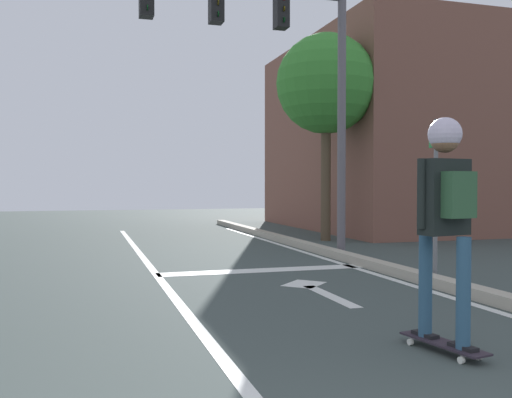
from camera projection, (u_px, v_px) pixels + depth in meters
The scene contains 12 objects.
lane_line_center at pixel (173, 296), 6.80m from camera, with size 0.12×20.00×0.01m, color silver.
lane_line_curbside at pixel (403, 283), 7.71m from camera, with size 0.12×20.00×0.01m, color silver.
stop_bar at pixel (263, 270), 8.83m from camera, with size 3.30×0.40×0.01m, color silver.
lane_arrow_stem at pixel (330, 296), 6.80m from camera, with size 0.16×1.40×0.01m, color silver.
lane_arrow_head at pixel (304, 284), 7.61m from camera, with size 0.56×0.44×0.01m, color silver.
curb_strip at pixel (419, 277), 7.78m from camera, with size 0.24×24.00×0.14m, color #A69E8B.
skateboard at pixel (443, 344), 4.51m from camera, with size 0.33×0.83×0.08m.
skater at pixel (446, 198), 4.47m from camera, with size 0.49×0.65×1.79m.
traffic_signal_mast at pixel (268, 48), 10.33m from camera, with size 4.98×0.34×5.18m.
street_sign_post at pixel (436, 174), 8.09m from camera, with size 0.13×0.44×2.28m.
roadside_tree at pixel (326, 85), 13.47m from camera, with size 2.39×2.39×4.94m.
building_block at pixel (439, 138), 18.08m from camera, with size 9.11×8.17×5.69m, color brown.
Camera 1 is at (-1.01, -0.77, 1.34)m, focal length 39.66 mm.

